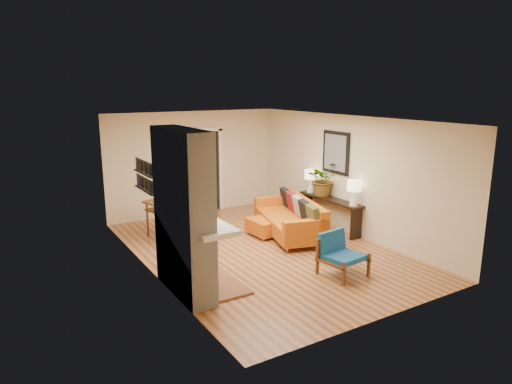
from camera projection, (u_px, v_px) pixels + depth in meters
room_shell at (226, 167)px, 11.37m from camera, size 6.50×6.50×6.50m
fireplace at (186, 217)px, 7.03m from camera, size 1.09×1.68×2.60m
sofa at (292, 218)px, 9.99m from camera, size 1.51×2.39×0.87m
ottoman at (267, 226)px, 10.02m from camera, size 0.77×0.77×0.37m
blue_chair at (339, 252)px, 7.94m from camera, size 0.78×0.77×0.73m
dining_table at (174, 209)px, 9.77m from camera, size 1.11×1.87×0.98m
console_table at (330, 205)px, 10.36m from camera, size 0.34×1.85×0.72m
lamp_near at (354, 190)px, 9.64m from camera, size 0.30×0.30×0.54m
lamp_far at (311, 178)px, 10.87m from camera, size 0.30×0.30×0.54m
houseplant at (323, 179)px, 10.48m from camera, size 0.85×0.78×0.79m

